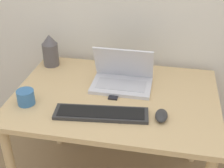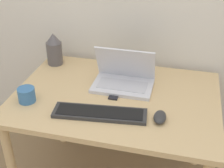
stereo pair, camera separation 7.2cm
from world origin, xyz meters
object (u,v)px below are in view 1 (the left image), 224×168
object	(u,v)px
vase	(50,50)
mug	(26,97)
mouse	(161,116)
mp3_player	(113,97)
keyboard	(101,113)
laptop	(122,78)

from	to	relation	value
vase	mug	world-z (taller)	vase
mouse	mp3_player	bearing A→B (deg)	151.90
keyboard	vase	distance (m)	0.66
mp3_player	mug	size ratio (longest dim) A/B	0.59
keyboard	mp3_player	world-z (taller)	keyboard
mouse	vase	bearing A→B (deg)	148.56
laptop	mp3_player	world-z (taller)	laptop
laptop	vase	distance (m)	0.52
mp3_player	keyboard	bearing A→B (deg)	-99.75
mp3_player	vase	bearing A→B (deg)	146.76
keyboard	mug	world-z (taller)	mug
laptop	keyboard	size ratio (longest dim) A/B	0.71
vase	mp3_player	xyz separation A→B (m)	(0.47, -0.31, -0.10)
keyboard	mug	distance (m)	0.41
laptop	mp3_player	distance (m)	0.15
keyboard	mp3_player	xyz separation A→B (m)	(0.03, 0.17, -0.01)
keyboard	mouse	xyz separation A→B (m)	(0.30, 0.03, 0.01)
mouse	mp3_player	world-z (taller)	mouse
mouse	vase	distance (m)	0.87
mouse	keyboard	bearing A→B (deg)	-174.61
laptop	mug	size ratio (longest dim) A/B	3.73
mouse	mug	world-z (taller)	mug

